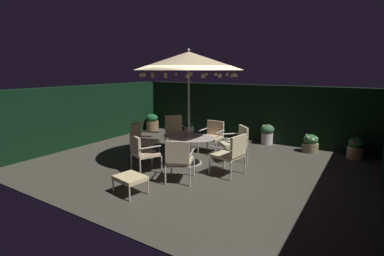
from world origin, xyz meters
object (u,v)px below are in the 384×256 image
Objects in this scene: patio_chair_west at (142,138)px; patio_umbrella at (189,61)px; potted_plant_right_near at (310,144)px; potted_plant_left_far at (267,133)px; patio_chair_southwest at (175,131)px; patio_dining_table at (189,144)px; potted_plant_back_center at (152,122)px; ottoman_footrest at (130,178)px; patio_chair_north at (142,151)px; patio_chair_east at (232,152)px; patio_chair_south at (213,134)px; patio_chair_southeast at (237,141)px; centerpiece_planter at (189,127)px; potted_plant_right_far at (356,148)px; patio_chair_northeast at (179,158)px.

patio_umbrella is at bearing 17.85° from patio_chair_west.
potted_plant_right_near is 1.40m from potted_plant_left_far.
patio_chair_southwest is at bearing -133.57° from potted_plant_left_far.
patio_dining_table is 2.23× the size of potted_plant_back_center.
patio_umbrella is 3.17m from ottoman_footrest.
patio_dining_table is at bearing -109.70° from potted_plant_left_far.
patio_chair_north is 5.00m from potted_plant_right_near.
patio_chair_east reaches higher than patio_chair_south.
potted_plant_left_far is (0.16, 2.12, -0.18)m from patio_chair_southeast.
patio_chair_north is at bearing 120.25° from ottoman_footrest.
patio_umbrella is 4.48× the size of potted_plant_back_center.
patio_chair_southwest is at bearing 145.21° from centerpiece_planter.
potted_plant_back_center is (-3.55, 4.90, -0.00)m from ottoman_footrest.
patio_chair_southwest reaches higher than potted_plant_back_center.
patio_chair_south is at bearing -157.91° from potted_plant_right_far.
patio_chair_north is 2.56m from patio_chair_southeast.
patio_chair_east reaches higher than patio_dining_table.
potted_plant_right_near is at bearing 52.86° from patio_chair_north.
patio_chair_southeast is 1.00m from patio_chair_south.
potted_plant_right_far is (3.64, 1.48, -0.24)m from patio_chair_south.
patio_chair_north reaches higher than potted_plant_back_center.
patio_umbrella is at bearing -131.28° from potted_plant_right_near.
patio_chair_northeast reaches higher than patio_chair_north.
patio_umbrella is 4.54× the size of potted_plant_left_far.
patio_umbrella reaches higher than patio_dining_table.
patio_chair_west reaches higher than potted_plant_back_center.
centerpiece_planter reaches higher than patio_chair_west.
patio_dining_table is 1.60× the size of patio_chair_south.
centerpiece_planter is at bearing -112.69° from potted_plant_left_far.
patio_dining_table reaches higher than ottoman_footrest.
potted_plant_back_center is at bearing 125.93° from ottoman_footrest.
potted_plant_right_far is 1.13× the size of potted_plant_right_near.
patio_chair_north is at bearing -125.36° from patio_chair_southeast.
potted_plant_back_center is at bearing 126.07° from patio_chair_west.
patio_umbrella is at bearing -135.54° from patio_chair_southeast.
ottoman_footrest is at bearing -59.75° from patio_chair_north.
patio_chair_east is 2.54m from patio_chair_west.
potted_plant_right_far is (7.15, 0.05, -0.02)m from potted_plant_back_center.
patio_chair_northeast is 1.13m from ottoman_footrest.
patio_chair_west is 1.94× the size of potted_plant_right_near.
patio_chair_west is (-0.22, -1.22, -0.01)m from patio_chair_southwest.
patio_dining_table is 2.08m from patio_umbrella.
centerpiece_planter is 0.57× the size of potted_plant_right_far.
potted_plant_right_near is at bearing 48.72° from patio_umbrella.
patio_chair_north reaches higher than potted_plant_left_far.
patio_dining_table is 3.75m from potted_plant_right_near.
potted_plant_left_far reaches higher than potted_plant_right_far.
patio_chair_west is (-1.76, 0.79, 0.04)m from patio_chair_northeast.
patio_chair_west is 1.72× the size of potted_plant_right_far.
centerpiece_planter is at bearing -36.65° from potted_plant_back_center.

